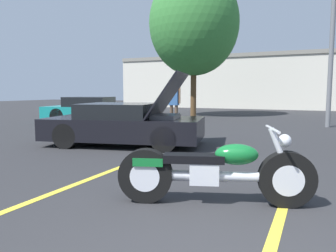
# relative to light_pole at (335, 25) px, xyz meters

# --- Properties ---
(parking_stripe_foreground) EXTENTS (0.12, 5.30, 0.01)m
(parking_stripe_foreground) POSITION_rel_light_pole_xyz_m (-3.78, -10.48, -3.93)
(parking_stripe_foreground) COLOR yellow
(parking_stripe_foreground) RESTS_ON ground
(parking_stripe_middle) EXTENTS (0.12, 5.30, 0.01)m
(parking_stripe_middle) POSITION_rel_light_pole_xyz_m (-0.80, -10.48, -3.93)
(parking_stripe_middle) COLOR yellow
(parking_stripe_middle) RESTS_ON ground
(far_building) EXTENTS (32.00, 4.20, 4.40)m
(far_building) POSITION_rel_light_pole_xyz_m (-1.04, 13.82, -1.60)
(far_building) COLOR beige
(far_building) RESTS_ON ground
(light_pole) EXTENTS (1.21, 0.28, 7.11)m
(light_pole) POSITION_rel_light_pole_xyz_m (0.00, 0.00, 0.00)
(light_pole) COLOR slate
(light_pole) RESTS_ON ground
(tree_background) EXTENTS (4.93, 4.93, 7.94)m
(tree_background) POSITION_rel_light_pole_xyz_m (-6.86, 3.05, 1.17)
(tree_background) COLOR brown
(tree_background) RESTS_ON ground
(motorcycle) EXTENTS (2.37, 1.02, 0.98)m
(motorcycle) POSITION_rel_light_pole_xyz_m (-1.61, -10.46, -3.52)
(motorcycle) COLOR black
(motorcycle) RESTS_ON ground
(show_car_hood_open) EXTENTS (4.35, 2.71, 1.89)m
(show_car_hood_open) POSITION_rel_light_pole_xyz_m (-5.06, -7.01, -3.38)
(show_car_hood_open) COLOR black
(show_car_hood_open) RESTS_ON ground
(parked_car_left_row) EXTENTS (4.61, 2.60, 1.15)m
(parked_car_left_row) POSITION_rel_light_pole_xyz_m (-9.79, -2.26, -3.38)
(parked_car_left_row) COLOR teal
(parked_car_left_row) RESTS_ON ground
(spectator_by_show_car) EXTENTS (0.52, 0.24, 1.85)m
(spectator_by_show_car) POSITION_rel_light_pole_xyz_m (-5.34, -3.17, -2.82)
(spectator_by_show_car) COLOR brown
(spectator_by_show_car) RESTS_ON ground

